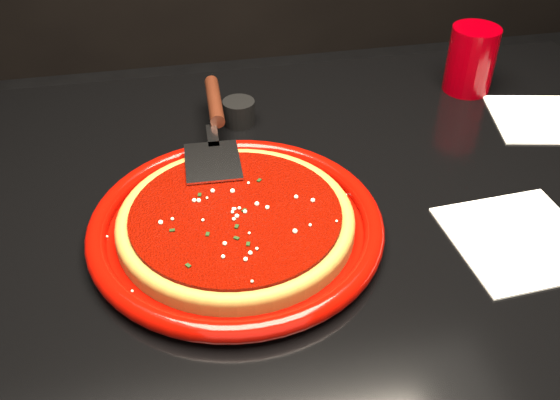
# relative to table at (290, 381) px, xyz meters

# --- Properties ---
(table) EXTENTS (1.20, 0.80, 0.75)m
(table) POSITION_rel_table_xyz_m (0.00, 0.00, 0.00)
(table) COLOR black
(table) RESTS_ON floor
(plate) EXTENTS (0.47, 0.47, 0.03)m
(plate) POSITION_rel_table_xyz_m (-0.08, -0.04, 0.39)
(plate) COLOR #760501
(plate) RESTS_ON table
(pizza_crust) EXTENTS (0.38, 0.38, 0.01)m
(pizza_crust) POSITION_rel_table_xyz_m (-0.08, -0.04, 0.39)
(pizza_crust) COLOR brown
(pizza_crust) RESTS_ON plate
(pizza_crust_rim) EXTENTS (0.38, 0.38, 0.02)m
(pizza_crust_rim) POSITION_rel_table_xyz_m (-0.08, -0.04, 0.40)
(pizza_crust_rim) COLOR brown
(pizza_crust_rim) RESTS_ON plate
(pizza_sauce) EXTENTS (0.33, 0.33, 0.01)m
(pizza_sauce) POSITION_rel_table_xyz_m (-0.08, -0.04, 0.40)
(pizza_sauce) COLOR #690600
(pizza_sauce) RESTS_ON plate
(parmesan_dusting) EXTENTS (0.25, 0.25, 0.01)m
(parmesan_dusting) POSITION_rel_table_xyz_m (-0.08, -0.04, 0.41)
(parmesan_dusting) COLOR beige
(parmesan_dusting) RESTS_ON plate
(basil_flecks) EXTENTS (0.22, 0.22, 0.00)m
(basil_flecks) POSITION_rel_table_xyz_m (-0.08, -0.04, 0.41)
(basil_flecks) COLOR black
(basil_flecks) RESTS_ON plate
(pizza_server) EXTENTS (0.10, 0.31, 0.02)m
(pizza_server) POSITION_rel_table_xyz_m (-0.08, 0.14, 0.42)
(pizza_server) COLOR silver
(pizza_server) RESTS_ON plate
(cup) EXTENTS (0.08, 0.08, 0.11)m
(cup) POSITION_rel_table_xyz_m (0.35, 0.25, 0.43)
(cup) COLOR #8C0007
(cup) RESTS_ON table
(napkin_a) EXTENTS (0.17, 0.17, 0.00)m
(napkin_a) POSITION_rel_table_xyz_m (0.25, -0.12, 0.38)
(napkin_a) COLOR white
(napkin_a) RESTS_ON table
(napkin_b) EXTENTS (0.16, 0.17, 0.00)m
(napkin_b) POSITION_rel_table_xyz_m (0.42, 0.14, 0.38)
(napkin_b) COLOR white
(napkin_b) RESTS_ON table
(ramekin) EXTENTS (0.05, 0.05, 0.04)m
(ramekin) POSITION_rel_table_xyz_m (-0.04, 0.22, 0.39)
(ramekin) COLOR black
(ramekin) RESTS_ON table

